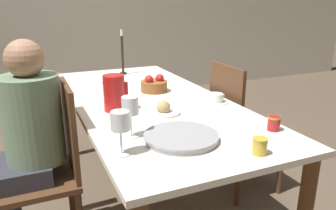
{
  "coord_description": "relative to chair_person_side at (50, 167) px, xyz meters",
  "views": [
    {
      "loc": [
        -0.69,
        -1.9,
        1.36
      ],
      "look_at": [
        0.0,
        -0.31,
        0.81
      ],
      "focal_mm": 35.0,
      "sensor_mm": 36.0,
      "label": 1
    }
  ],
  "objects": [
    {
      "name": "ground_plane",
      "position": [
        0.64,
        0.19,
        -0.5
      ],
      "size": [
        20.0,
        20.0,
        0.0
      ],
      "primitive_type": "plane",
      "color": "brown"
    },
    {
      "name": "wall_back",
      "position": [
        0.64,
        3.01,
        0.8
      ],
      "size": [
        10.0,
        0.06,
        2.6
      ],
      "color": "beige",
      "rests_on": "ground_plane"
    },
    {
      "name": "dining_table",
      "position": [
        0.64,
        0.19,
        0.16
      ],
      "size": [
        0.92,
        2.06,
        0.76
      ],
      "color": "silver",
      "rests_on": "ground_plane"
    },
    {
      "name": "chair_person_side",
      "position": [
        0.0,
        0.0,
        0.0
      ],
      "size": [
        0.42,
        0.42,
        0.95
      ],
      "rotation": [
        0.0,
        0.0,
        1.57
      ],
      "color": "#51331E",
      "rests_on": "ground_plane"
    },
    {
      "name": "chair_opposite",
      "position": [
        1.29,
        0.09,
        0.0
      ],
      "size": [
        0.42,
        0.42,
        0.95
      ],
      "rotation": [
        0.0,
        0.0,
        -1.57
      ],
      "color": "#51331E",
      "rests_on": "ground_plane"
    },
    {
      "name": "person_seated",
      "position": [
        -0.09,
        0.02,
        0.2
      ],
      "size": [
        0.39,
        0.41,
        1.19
      ],
      "rotation": [
        0.0,
        0.0,
        1.57
      ],
      "color": "#33333D",
      "rests_on": "ground_plane"
    },
    {
      "name": "red_pitcher",
      "position": [
        0.39,
        0.06,
        0.36
      ],
      "size": [
        0.15,
        0.12,
        0.21
      ],
      "color": "red",
      "rests_on": "dining_table"
    },
    {
      "name": "wine_glass_water",
      "position": [
        0.26,
        -0.51,
        0.39
      ],
      "size": [
        0.08,
        0.08,
        0.19
      ],
      "color": "white",
      "rests_on": "dining_table"
    },
    {
      "name": "wine_glass_juice",
      "position": [
        0.36,
        -0.35,
        0.4
      ],
      "size": [
        0.08,
        0.08,
        0.19
      ],
      "color": "white",
      "rests_on": "dining_table"
    },
    {
      "name": "teacup_near_person",
      "position": [
        1.0,
        -0.05,
        0.28
      ],
      "size": [
        0.15,
        0.15,
        0.06
      ],
      "color": "white",
      "rests_on": "dining_table"
    },
    {
      "name": "teacup_across",
      "position": [
        0.47,
        0.3,
        0.28
      ],
      "size": [
        0.15,
        0.15,
        0.06
      ],
      "color": "white",
      "rests_on": "dining_table"
    },
    {
      "name": "serving_tray",
      "position": [
        0.55,
        -0.48,
        0.27
      ],
      "size": [
        0.34,
        0.34,
        0.03
      ],
      "color": "#9E9EA3",
      "rests_on": "dining_table"
    },
    {
      "name": "bread_plate",
      "position": [
        0.62,
        -0.11,
        0.28
      ],
      "size": [
        0.19,
        0.19,
        0.08
      ],
      "color": "white",
      "rests_on": "dining_table"
    },
    {
      "name": "jam_jar_amber",
      "position": [
        0.78,
        -0.74,
        0.29
      ],
      "size": [
        0.06,
        0.06,
        0.07
      ],
      "color": "gold",
      "rests_on": "dining_table"
    },
    {
      "name": "jam_jar_red",
      "position": [
        1.02,
        -0.55,
        0.29
      ],
      "size": [
        0.06,
        0.06,
        0.07
      ],
      "color": "#A81E1E",
      "rests_on": "dining_table"
    },
    {
      "name": "fruit_bowl",
      "position": [
        0.74,
        0.35,
        0.3
      ],
      "size": [
        0.18,
        0.18,
        0.12
      ],
      "color": "brown",
      "rests_on": "dining_table"
    },
    {
      "name": "candlestick_tall",
      "position": [
        0.7,
        0.98,
        0.4
      ],
      "size": [
        0.06,
        0.06,
        0.37
      ],
      "color": "black",
      "rests_on": "dining_table"
    }
  ]
}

